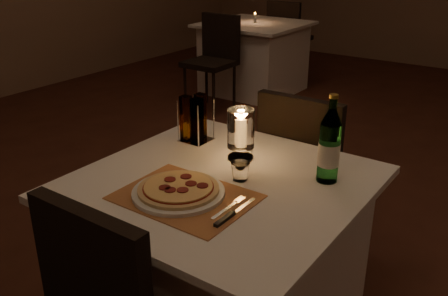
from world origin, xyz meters
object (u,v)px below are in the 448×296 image
Objects in this scene: main_table at (221,263)px; chair_far at (306,162)px; neighbor_table_left at (254,57)px; plate at (179,192)px; water_bottle at (329,147)px; tumbler at (240,171)px; pizza at (178,188)px; hurricane_candle at (241,130)px.

main_table is 1.11× the size of chair_far.
main_table and neighbor_table_left have the same top height.
water_bottle reaches higher than plate.
plate is at bearing -116.00° from tumbler.
chair_far is 2.76× the size of water_bottle.
main_table is 3.12× the size of plate.
plate is 0.98× the size of water_bottle.
tumbler reaches higher than neighbor_table_left.
neighbor_table_left is at bearing 118.08° from pizza.
neighbor_table_left is (-1.92, 3.17, -0.40)m from tumbler.
neighbor_table_left is (-1.86, 3.22, 0.00)m from main_table.
hurricane_candle is at bearing 103.21° from main_table.
tumbler is 0.33m from water_bottle.
hurricane_candle is (-0.05, 0.20, 0.49)m from main_table.
chair_far reaches higher than pizza.
tumbler is 0.33× the size of hurricane_candle.
tumbler reaches higher than plate.
chair_far is at bearing 86.81° from pizza.
chair_far is at bearing -53.35° from neighbor_table_left.
main_table is 3.57× the size of pizza.
tumbler is at bearing -85.10° from chair_far.
pizza is 0.55m from water_bottle.
chair_far reaches higher than main_table.
plate is at bearing -93.20° from chair_far.
pizza is at bearing -61.92° from neighbor_table_left.
neighbor_table_left is (-1.81, 3.40, -0.38)m from plate.
pizza is at bearing -116.01° from tumbler.
hurricane_candle reaches higher than neighbor_table_left.
neighbor_table_left is (-1.81, 3.39, -0.39)m from pizza.
tumbler reaches higher than pizza.
main_table is 3.72m from neighbor_table_left.
pizza is (-0.05, -0.89, 0.22)m from chair_far.
tumbler is 0.07× the size of neighbor_table_left.
tumbler is at bearing 35.26° from main_table.
plate is 4.63× the size of tumbler.
main_table is 1.00× the size of neighbor_table_left.
main_table is at bearing -76.79° from hurricane_candle.
pizza is 0.25m from tumbler.
chair_far reaches higher than neighbor_table_left.
water_bottle is (0.26, 0.18, 0.10)m from tumbler.
hurricane_candle is (0.00, 0.38, 0.09)m from pizza.
pizza is at bearing -90.39° from hurricane_candle.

